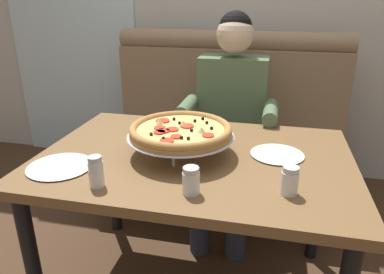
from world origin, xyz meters
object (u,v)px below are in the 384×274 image
(diner_main, at_px, (230,113))
(shaker_oregano, at_px, (290,183))
(shaker_parmesan, at_px, (191,183))
(booth_bench, at_px, (223,144))
(patio_chair, at_px, (101,80))
(plate_near_right, at_px, (277,153))
(pizza, at_px, (181,131))
(dining_table, at_px, (195,172))
(plate_near_left, at_px, (60,165))
(shaker_pepper_flakes, at_px, (96,174))

(diner_main, height_order, shaker_oregano, diner_main)
(diner_main, distance_m, shaker_parmesan, 0.96)
(booth_bench, height_order, diner_main, diner_main)
(shaker_parmesan, xyz_separation_m, patio_chair, (-1.52, 2.37, -0.24))
(diner_main, height_order, plate_near_right, diner_main)
(patio_chair, bearing_deg, pizza, -55.77)
(dining_table, bearing_deg, shaker_oregano, -32.63)
(shaker_oregano, height_order, shaker_parmesan, shaker_oregano)
(dining_table, distance_m, plate_near_left, 0.55)
(shaker_parmesan, distance_m, patio_chair, 2.83)
(shaker_oregano, distance_m, shaker_parmesan, 0.33)
(diner_main, distance_m, shaker_oregano, 0.95)
(booth_bench, height_order, dining_table, booth_bench)
(diner_main, distance_m, plate_near_left, 1.04)
(shaker_pepper_flakes, bearing_deg, plate_near_left, 153.81)
(shaker_parmesan, xyz_separation_m, shaker_pepper_flakes, (-0.33, -0.03, 0.01))
(plate_near_left, bearing_deg, shaker_pepper_flakes, -26.19)
(shaker_pepper_flakes, xyz_separation_m, patio_chair, (-1.19, 2.40, -0.25))
(plate_near_left, height_order, patio_chair, patio_chair)
(plate_near_left, bearing_deg, patio_chair, 113.09)
(pizza, relative_size, shaker_pepper_flakes, 3.89)
(booth_bench, bearing_deg, diner_main, -76.02)
(diner_main, bearing_deg, plate_near_right, -64.85)
(dining_table, bearing_deg, shaker_parmesan, -79.96)
(shaker_oregano, relative_size, plate_near_right, 0.45)
(booth_bench, relative_size, dining_table, 1.23)
(patio_chair, bearing_deg, shaker_parmesan, -57.33)
(dining_table, relative_size, patio_chair, 1.51)
(diner_main, relative_size, patio_chair, 1.48)
(pizza, bearing_deg, shaker_oregano, -28.17)
(pizza, xyz_separation_m, shaker_parmesan, (0.11, -0.30, -0.06))
(diner_main, xyz_separation_m, patio_chair, (-1.53, 1.41, -0.19))
(diner_main, relative_size, plate_near_right, 5.70)
(pizza, distance_m, patio_chair, 2.52)
(shaker_parmesan, xyz_separation_m, plate_near_right, (0.28, 0.38, -0.03))
(shaker_parmesan, distance_m, plate_near_left, 0.55)
(dining_table, bearing_deg, plate_near_left, -154.30)
(plate_near_right, bearing_deg, booth_bench, 111.79)
(shaker_pepper_flakes, bearing_deg, shaker_oregano, 8.40)
(shaker_oregano, relative_size, shaker_parmesan, 1.04)
(dining_table, distance_m, diner_main, 0.66)
(plate_near_left, xyz_separation_m, patio_chair, (-0.98, 2.29, -0.21))
(diner_main, relative_size, pizza, 2.87)
(booth_bench, xyz_separation_m, pizza, (-0.06, -0.92, 0.43))
(booth_bench, xyz_separation_m, plate_near_right, (0.34, -0.84, 0.34))
(booth_bench, height_order, plate_near_right, booth_bench)
(shaker_pepper_flakes, distance_m, plate_near_right, 0.74)
(dining_table, relative_size, shaker_pepper_flakes, 11.33)
(booth_bench, bearing_deg, patio_chair, 142.07)
(shaker_pepper_flakes, bearing_deg, plate_near_right, 33.72)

